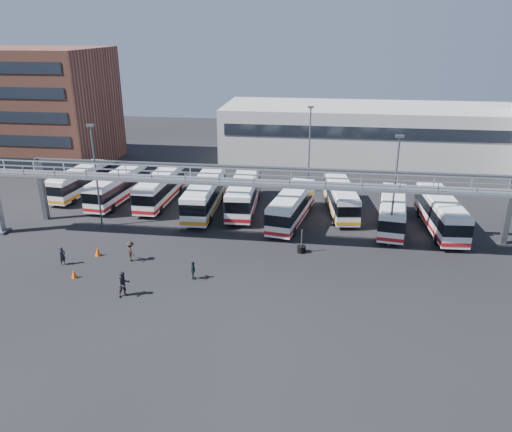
# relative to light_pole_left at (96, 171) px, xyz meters

# --- Properties ---
(ground) EXTENTS (140.00, 140.00, 0.00)m
(ground) POSITION_rel_light_pole_left_xyz_m (16.00, -8.00, -5.73)
(ground) COLOR black
(ground) RESTS_ON ground
(gantry) EXTENTS (51.40, 5.15, 7.10)m
(gantry) POSITION_rel_light_pole_left_xyz_m (16.00, -2.13, -0.22)
(gantry) COLOR #94969C
(gantry) RESTS_ON ground
(apartment_building) EXTENTS (18.00, 15.00, 16.00)m
(apartment_building) POSITION_rel_light_pole_left_xyz_m (-18.00, 22.00, 2.27)
(apartment_building) COLOR brown
(apartment_building) RESTS_ON ground
(warehouse) EXTENTS (42.00, 14.00, 8.00)m
(warehouse) POSITION_rel_light_pole_left_xyz_m (28.00, 30.00, -1.73)
(warehouse) COLOR #9E9E99
(warehouse) RESTS_ON ground
(light_pole_left) EXTENTS (0.70, 0.35, 10.21)m
(light_pole_left) POSITION_rel_light_pole_left_xyz_m (0.00, 0.00, 0.00)
(light_pole_left) COLOR #4C4F54
(light_pole_left) RESTS_ON ground
(light_pole_mid) EXTENTS (0.70, 0.35, 10.21)m
(light_pole_mid) POSITION_rel_light_pole_left_xyz_m (28.00, -1.00, 0.00)
(light_pole_mid) COLOR #4C4F54
(light_pole_mid) RESTS_ON ground
(light_pole_back) EXTENTS (0.70, 0.35, 10.21)m
(light_pole_back) POSITION_rel_light_pole_left_xyz_m (20.00, 14.00, 0.00)
(light_pole_back) COLOR #4C4F54
(light_pole_back) RESTS_ON ground
(bus_0) EXTENTS (3.50, 10.49, 3.13)m
(bus_0) POSITION_rel_light_pole_left_xyz_m (-6.57, 9.00, -4.00)
(bus_0) COLOR white
(bus_0) RESTS_ON ground
(bus_1) EXTENTS (3.43, 10.89, 3.25)m
(bus_1) POSITION_rel_light_pole_left_xyz_m (-1.27, 7.25, -3.93)
(bus_1) COLOR white
(bus_1) RESTS_ON ground
(bus_2) EXTENTS (2.74, 10.94, 3.31)m
(bus_2) POSITION_rel_light_pole_left_xyz_m (3.74, 7.43, -3.90)
(bus_2) COLOR white
(bus_2) RESTS_ON ground
(bus_3) EXTENTS (2.97, 11.49, 3.47)m
(bus_3) POSITION_rel_light_pole_left_xyz_m (9.33, 5.34, -3.81)
(bus_3) COLOR white
(bus_3) RESTS_ON ground
(bus_4) EXTENTS (3.08, 11.49, 3.46)m
(bus_4) POSITION_rel_light_pole_left_xyz_m (13.37, 6.66, -3.81)
(bus_4) COLOR white
(bus_4) RESTS_ON ground
(bus_5) EXTENTS (4.35, 11.02, 3.27)m
(bus_5) POSITION_rel_light_pole_left_xyz_m (18.76, 3.56, -3.92)
(bus_5) COLOR white
(bus_5) RESTS_ON ground
(bus_6) EXTENTS (3.74, 10.52, 3.13)m
(bus_6) POSITION_rel_light_pole_left_xyz_m (23.76, 7.06, -4.00)
(bus_6) COLOR white
(bus_6) RESTS_ON ground
(bus_7) EXTENTS (3.77, 10.66, 3.17)m
(bus_7) POSITION_rel_light_pole_left_xyz_m (28.70, 3.62, -3.97)
(bus_7) COLOR white
(bus_7) RESTS_ON ground
(bus_8) EXTENTS (3.25, 11.19, 3.36)m
(bus_8) POSITION_rel_light_pole_left_xyz_m (33.28, 3.49, -3.87)
(bus_8) COLOR white
(bus_8) RESTS_ON ground
(pedestrian_a) EXTENTS (0.58, 0.69, 1.60)m
(pedestrian_a) POSITION_rel_light_pole_left_xyz_m (0.47, -8.70, -4.93)
(pedestrian_a) COLOR black
(pedestrian_a) RESTS_ON ground
(pedestrian_b) EXTENTS (1.20, 1.21, 1.97)m
(pedestrian_b) POSITION_rel_light_pole_left_xyz_m (7.58, -12.96, -4.74)
(pedestrian_b) COLOR #29222F
(pedestrian_b) RESTS_ON ground
(pedestrian_c) EXTENTS (1.28, 1.30, 1.79)m
(pedestrian_c) POSITION_rel_light_pole_left_xyz_m (5.87, -7.20, -4.83)
(pedestrian_c) COLOR black
(pedestrian_c) RESTS_ON ground
(pedestrian_d) EXTENTS (0.53, 0.95, 1.54)m
(pedestrian_d) POSITION_rel_light_pole_left_xyz_m (11.97, -9.68, -4.96)
(pedestrian_d) COLOR #19252E
(pedestrian_d) RESTS_ON ground
(cone_left) EXTENTS (0.58, 0.58, 0.72)m
(cone_left) POSITION_rel_light_pole_left_xyz_m (2.50, -10.80, -5.37)
(cone_left) COLOR #EB510D
(cone_left) RESTS_ON ground
(cone_right) EXTENTS (0.67, 0.67, 0.80)m
(cone_right) POSITION_rel_light_pole_left_xyz_m (2.60, -6.65, -5.33)
(cone_right) COLOR #EB510D
(cone_right) RESTS_ON ground
(tire_stack) EXTENTS (0.77, 0.77, 2.20)m
(tire_stack) POSITION_rel_light_pole_left_xyz_m (20.18, -3.50, -5.36)
(tire_stack) COLOR black
(tire_stack) RESTS_ON ground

